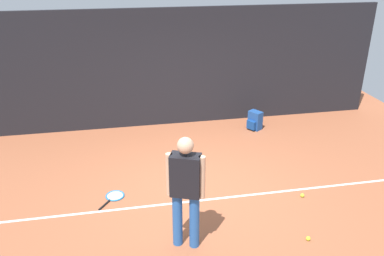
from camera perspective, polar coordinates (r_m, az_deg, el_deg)
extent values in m
plane|color=#9E5638|center=(7.09, 0.61, -8.70)|extent=(12.00, 12.00, 0.00)
cube|color=black|center=(9.26, -3.05, 8.60)|extent=(10.00, 0.10, 2.75)
cube|color=white|center=(6.78, 1.26, -10.42)|extent=(9.00, 0.05, 0.00)
cylinder|color=#2659A5|center=(5.67, -2.11, -13.02)|extent=(0.14, 0.14, 0.85)
cylinder|color=#2659A5|center=(5.63, 0.34, -13.30)|extent=(0.14, 0.14, 0.85)
cube|color=black|center=(5.24, -0.94, -6.84)|extent=(0.45, 0.35, 0.60)
sphere|color=#D8A884|center=(5.03, -0.97, -2.54)|extent=(0.22, 0.22, 0.22)
cylinder|color=#D8A884|center=(5.29, -3.29, -6.70)|extent=(0.09, 0.09, 0.62)
cylinder|color=#D8A884|center=(5.21, 1.45, -7.16)|extent=(0.09, 0.09, 0.62)
cylinder|color=black|center=(6.81, -12.54, -10.81)|extent=(0.20, 0.26, 0.03)
torus|color=#1E72BF|center=(7.00, -11.07, -9.58)|extent=(0.45, 0.45, 0.02)
cylinder|color=#B2B2B2|center=(7.00, -11.07, -9.58)|extent=(0.38, 0.38, 0.00)
cube|color=#1E478C|center=(9.40, 9.12, 1.13)|extent=(0.33, 0.36, 0.44)
cube|color=navy|center=(9.33, 8.57, 0.44)|extent=(0.19, 0.23, 0.20)
sphere|color=#CCE033|center=(7.10, 15.67, -9.36)|extent=(0.07, 0.07, 0.07)
sphere|color=#CCE033|center=(6.19, 16.45, -15.07)|extent=(0.07, 0.07, 0.07)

